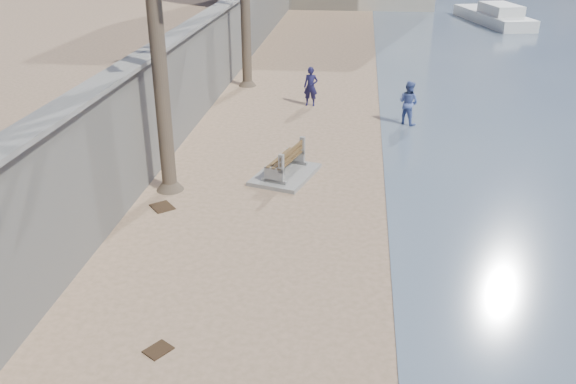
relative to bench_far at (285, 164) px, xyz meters
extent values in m
cube|color=gray|center=(-4.18, 9.26, 1.34)|extent=(0.45, 70.00, 3.50)
cube|color=gray|center=(-4.18, 9.26, 3.14)|extent=(0.80, 70.00, 0.12)
cube|color=gray|center=(0.00, 0.00, -0.35)|extent=(2.12, 2.61, 0.12)
cylinder|color=brown|center=(-3.23, -1.36, 3.45)|extent=(0.42, 0.42, 7.73)
imported|color=#17153C|center=(0.14, 7.67, 0.51)|extent=(0.70, 0.50, 1.85)
imported|color=#5064A6|center=(4.02, 5.64, 0.51)|extent=(1.12, 1.09, 1.84)
cube|color=#382616|center=(-3.10, -2.54, -0.40)|extent=(0.82, 0.83, 0.03)
cube|color=#382616|center=(-1.35, -8.41, -0.40)|extent=(0.58, 0.60, 0.03)
camera|label=1|loc=(2.07, -17.07, 6.93)|focal=38.00mm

